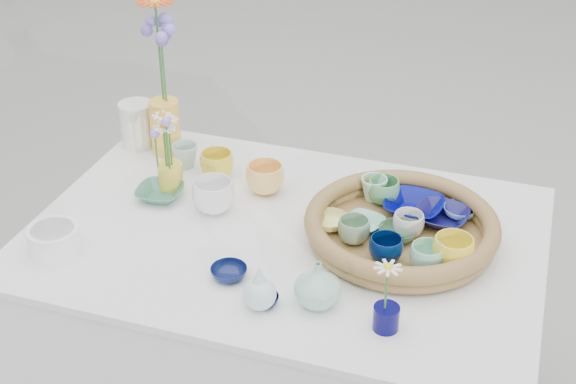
% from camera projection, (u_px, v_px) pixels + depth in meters
% --- Properties ---
extents(wicker_tray, '(0.47, 0.47, 0.08)m').
position_uv_depth(wicker_tray, '(401.00, 228.00, 1.95)').
color(wicker_tray, brown).
rests_on(wicker_tray, display_table).
extents(tray_ceramic_0, '(0.16, 0.16, 0.04)m').
position_uv_depth(tray_ceramic_0, '(414.00, 207.00, 2.03)').
color(tray_ceramic_0, '#000571').
rests_on(tray_ceramic_0, wicker_tray).
extents(tray_ceramic_1, '(0.15, 0.15, 0.03)m').
position_uv_depth(tray_ceramic_1, '(442.00, 217.00, 2.00)').
color(tray_ceramic_1, '#100F4B').
rests_on(tray_ceramic_1, wicker_tray).
extents(tray_ceramic_2, '(0.13, 0.13, 0.08)m').
position_uv_depth(tray_ceramic_2, '(453.00, 252.00, 1.83)').
color(tray_ceramic_2, yellow).
rests_on(tray_ceramic_2, wicker_tray).
extents(tray_ceramic_3, '(0.10, 0.10, 0.03)m').
position_uv_depth(tray_ceramic_3, '(398.00, 233.00, 1.94)').
color(tray_ceramic_3, '#416E48').
rests_on(tray_ceramic_3, wicker_tray).
extents(tray_ceramic_4, '(0.10, 0.10, 0.06)m').
position_uv_depth(tray_ceramic_4, '(354.00, 231.00, 1.92)').
color(tray_ceramic_4, gray).
rests_on(tray_ceramic_4, wicker_tray).
extents(tray_ceramic_5, '(0.12, 0.12, 0.02)m').
position_uv_depth(tray_ceramic_5, '(364.00, 223.00, 1.98)').
color(tray_ceramic_5, '#7ABEA5').
rests_on(tray_ceramic_5, wicker_tray).
extents(tray_ceramic_6, '(0.08, 0.08, 0.06)m').
position_uv_depth(tray_ceramic_6, '(374.00, 189.00, 2.08)').
color(tray_ceramic_6, '#B2E7D9').
rests_on(tray_ceramic_6, wicker_tray).
extents(tray_ceramic_7, '(0.10, 0.10, 0.06)m').
position_uv_depth(tray_ceramic_7, '(408.00, 225.00, 1.94)').
color(tray_ceramic_7, silver).
rests_on(tray_ceramic_7, wicker_tray).
extents(tray_ceramic_8, '(0.10, 0.10, 0.03)m').
position_uv_depth(tray_ceramic_8, '(460.00, 211.00, 2.02)').
color(tray_ceramic_8, '#84BAF1').
rests_on(tray_ceramic_8, wicker_tray).
extents(tray_ceramic_9, '(0.10, 0.10, 0.06)m').
position_uv_depth(tray_ceramic_9, '(386.00, 249.00, 1.85)').
color(tray_ceramic_9, '#011646').
rests_on(tray_ceramic_9, wicker_tray).
extents(tray_ceramic_10, '(0.09, 0.09, 0.03)m').
position_uv_depth(tray_ceramic_10, '(330.00, 222.00, 1.98)').
color(tray_ceramic_10, '#FBFF89').
rests_on(tray_ceramic_10, wicker_tray).
extents(tray_ceramic_11, '(0.09, 0.09, 0.06)m').
position_uv_depth(tray_ceramic_11, '(427.00, 257.00, 1.82)').
color(tray_ceramic_11, '#81CDB7').
rests_on(tray_ceramic_11, wicker_tray).
extents(tray_ceramic_12, '(0.10, 0.10, 0.07)m').
position_uv_depth(tray_ceramic_12, '(383.00, 191.00, 2.07)').
color(tray_ceramic_12, '#59A767').
rests_on(tray_ceramic_12, wicker_tray).
extents(loose_ceramic_0, '(0.10, 0.10, 0.07)m').
position_uv_depth(loose_ceramic_0, '(217.00, 165.00, 2.22)').
color(loose_ceramic_0, yellow).
rests_on(loose_ceramic_0, display_table).
extents(loose_ceramic_1, '(0.12, 0.12, 0.08)m').
position_uv_depth(loose_ceramic_1, '(265.00, 178.00, 2.15)').
color(loose_ceramic_1, '#FFBF61').
rests_on(loose_ceramic_1, display_table).
extents(loose_ceramic_2, '(0.13, 0.13, 0.03)m').
position_uv_depth(loose_ceramic_2, '(160.00, 193.00, 2.13)').
color(loose_ceramic_2, '#3A775E').
rests_on(loose_ceramic_2, display_table).
extents(loose_ceramic_3, '(0.13, 0.13, 0.09)m').
position_uv_depth(loose_ceramic_3, '(213.00, 196.00, 2.06)').
color(loose_ceramic_3, white).
rests_on(loose_ceramic_3, display_table).
extents(loose_ceramic_4, '(0.09, 0.09, 0.03)m').
position_uv_depth(loose_ceramic_4, '(229.00, 273.00, 1.83)').
color(loose_ceramic_4, '#0B1546').
rests_on(loose_ceramic_4, display_table).
extents(loose_ceramic_5, '(0.08, 0.08, 0.07)m').
position_uv_depth(loose_ceramic_5, '(185.00, 156.00, 2.27)').
color(loose_ceramic_5, '#A1BEB7').
rests_on(loose_ceramic_5, display_table).
extents(loose_ceramic_6, '(0.09, 0.09, 0.02)m').
position_uv_depth(loose_ceramic_6, '(263.00, 300.00, 1.75)').
color(loose_ceramic_6, '#000931').
rests_on(loose_ceramic_6, display_table).
extents(fluted_bowl, '(0.13, 0.13, 0.06)m').
position_uv_depth(fluted_bowl, '(54.00, 240.00, 1.91)').
color(fluted_bowl, white).
rests_on(fluted_bowl, display_table).
extents(bud_vase_paleblue, '(0.08, 0.08, 0.11)m').
position_uv_depth(bud_vase_paleblue, '(259.00, 287.00, 1.72)').
color(bud_vase_paleblue, silver).
rests_on(bud_vase_paleblue, display_table).
extents(bud_vase_seafoam, '(0.13, 0.13, 0.11)m').
position_uv_depth(bud_vase_seafoam, '(318.00, 284.00, 1.73)').
color(bud_vase_seafoam, '#91C8B2').
rests_on(bud_vase_seafoam, display_table).
extents(bud_vase_cobalt, '(0.07, 0.07, 0.06)m').
position_uv_depth(bud_vase_cobalt, '(386.00, 318.00, 1.68)').
color(bud_vase_cobalt, '#060544').
rests_on(bud_vase_cobalt, display_table).
extents(single_daisy, '(0.09, 0.09, 0.12)m').
position_uv_depth(single_daisy, '(386.00, 288.00, 1.63)').
color(single_daisy, white).
rests_on(single_daisy, bud_vase_cobalt).
extents(tall_vase_yellow, '(0.12, 0.12, 0.16)m').
position_uv_depth(tall_vase_yellow, '(165.00, 127.00, 2.32)').
color(tall_vase_yellow, yellow).
rests_on(tall_vase_yellow, display_table).
extents(gerbera, '(0.13, 0.13, 0.31)m').
position_uv_depth(gerbera, '(159.00, 52.00, 2.22)').
color(gerbera, '#E9511C').
rests_on(gerbera, tall_vase_yellow).
extents(hydrangea, '(0.10, 0.10, 0.29)m').
position_uv_depth(hydrangea, '(163.00, 67.00, 2.23)').
color(hydrangea, '#6851BA').
rests_on(hydrangea, tall_vase_yellow).
extents(white_pitcher, '(0.14, 0.10, 0.13)m').
position_uv_depth(white_pitcher, '(137.00, 124.00, 2.36)').
color(white_pitcher, silver).
rests_on(white_pitcher, display_table).
extents(daisy_cup, '(0.07, 0.07, 0.07)m').
position_uv_depth(daisy_cup, '(171.00, 176.00, 2.16)').
color(daisy_cup, yellow).
rests_on(daisy_cup, display_table).
extents(daisy_posy, '(0.11, 0.11, 0.16)m').
position_uv_depth(daisy_posy, '(164.00, 138.00, 2.10)').
color(daisy_posy, white).
rests_on(daisy_posy, daisy_cup).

